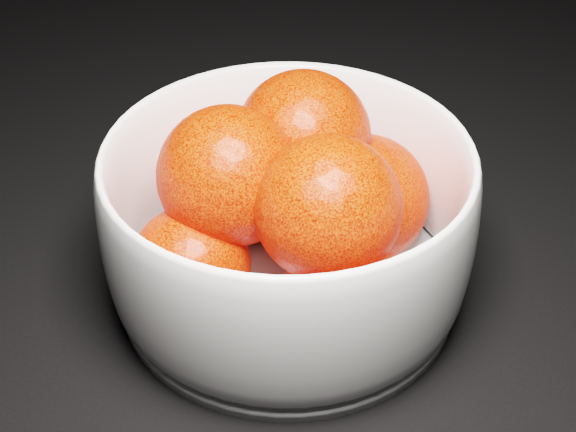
% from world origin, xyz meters
% --- Properties ---
extents(bowl, '(0.25, 0.25, 0.12)m').
position_xyz_m(bowl, '(-0.25, 0.04, 0.06)').
color(bowl, white).
rests_on(bowl, ground).
extents(orange_pile, '(0.18, 0.19, 0.14)m').
position_xyz_m(orange_pile, '(-0.25, 0.04, 0.08)').
color(orange_pile, red).
rests_on(orange_pile, bowl).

